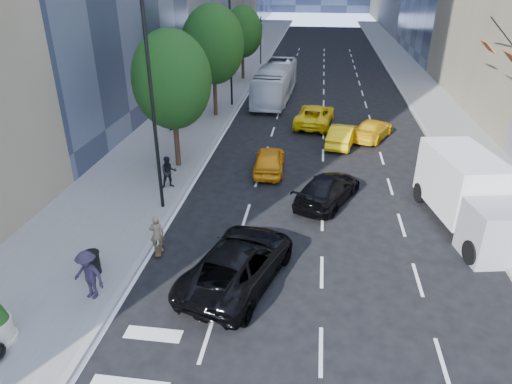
# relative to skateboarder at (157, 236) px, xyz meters

# --- Properties ---
(ground) EXTENTS (160.00, 160.00, 0.00)m
(ground) POSITION_rel_skateboarder_xyz_m (5.50, -0.39, -0.78)
(ground) COLOR black
(ground) RESTS_ON ground
(sidewalk_left) EXTENTS (6.00, 120.00, 0.15)m
(sidewalk_left) POSITION_rel_skateboarder_xyz_m (-3.50, 29.61, -0.71)
(sidewalk_left) COLOR slate
(sidewalk_left) RESTS_ON ground
(sidewalk_right) EXTENTS (4.00, 120.00, 0.15)m
(sidewalk_right) POSITION_rel_skateboarder_xyz_m (15.50, 29.61, -0.71)
(sidewalk_right) COLOR slate
(sidewalk_right) RESTS_ON ground
(lamp_near) EXTENTS (2.13, 0.22, 10.00)m
(lamp_near) POSITION_rel_skateboarder_xyz_m (-0.83, 3.61, 5.03)
(lamp_near) COLOR black
(lamp_near) RESTS_ON sidewalk_left
(lamp_far) EXTENTS (2.13, 0.22, 10.00)m
(lamp_far) POSITION_rel_skateboarder_xyz_m (-0.83, 21.61, 5.03)
(lamp_far) COLOR black
(lamp_far) RESTS_ON sidewalk_left
(tree_near) EXTENTS (4.20, 4.20, 7.46)m
(tree_near) POSITION_rel_skateboarder_xyz_m (-1.70, 8.61, 4.19)
(tree_near) COLOR black
(tree_near) RESTS_ON sidewalk_left
(tree_mid) EXTENTS (4.50, 4.50, 7.99)m
(tree_mid) POSITION_rel_skateboarder_xyz_m (-1.70, 18.61, 4.53)
(tree_mid) COLOR black
(tree_mid) RESTS_ON sidewalk_left
(tree_far) EXTENTS (3.90, 3.90, 6.92)m
(tree_far) POSITION_rel_skateboarder_xyz_m (-1.70, 31.61, 3.84)
(tree_far) COLOR black
(tree_far) RESTS_ON sidewalk_left
(traffic_signal) EXTENTS (2.48, 0.53, 5.20)m
(traffic_signal) POSITION_rel_skateboarder_xyz_m (-0.90, 39.61, 3.45)
(traffic_signal) COLOR black
(traffic_signal) RESTS_ON sidewalk_left
(skateboarder) EXTENTS (0.64, 0.50, 1.56)m
(skateboarder) POSITION_rel_skateboarder_xyz_m (0.00, 0.00, 0.00)
(skateboarder) COLOR brown
(skateboarder) RESTS_ON ground
(black_sedan_lincoln) EXTENTS (4.11, 6.21, 1.59)m
(black_sedan_lincoln) POSITION_rel_skateboarder_xyz_m (3.50, -1.32, 0.01)
(black_sedan_lincoln) COLOR black
(black_sedan_lincoln) RESTS_ON ground
(black_sedan_mercedes) EXTENTS (3.69, 5.17, 1.39)m
(black_sedan_mercedes) POSITION_rel_skateboarder_xyz_m (6.70, 5.39, -0.09)
(black_sedan_mercedes) COLOR black
(black_sedan_mercedes) RESTS_ON ground
(taxi_a) EXTENTS (1.77, 4.08, 1.37)m
(taxi_a) POSITION_rel_skateboarder_xyz_m (3.50, 8.74, -0.10)
(taxi_a) COLOR orange
(taxi_a) RESTS_ON ground
(taxi_b) EXTENTS (2.24, 4.31, 1.35)m
(taxi_b) POSITION_rel_skateboarder_xyz_m (7.67, 13.61, -0.10)
(taxi_b) COLOR yellow
(taxi_b) RESTS_ON ground
(taxi_c) EXTENTS (3.05, 5.51, 1.46)m
(taxi_c) POSITION_rel_skateboarder_xyz_m (5.83, 17.57, -0.05)
(taxi_c) COLOR yellow
(taxi_c) RESTS_ON ground
(taxi_d) EXTENTS (3.43, 4.77, 1.28)m
(taxi_d) POSITION_rel_skateboarder_xyz_m (9.70, 15.11, -0.14)
(taxi_d) COLOR #F1B40C
(taxi_d) RESTS_ON ground
(city_bus) EXTENTS (3.03, 10.80, 2.98)m
(city_bus) POSITION_rel_skateboarder_xyz_m (2.30, 24.39, 0.71)
(city_bus) COLOR silver
(city_bus) RESTS_ON ground
(box_truck) EXTENTS (3.51, 6.78, 3.09)m
(box_truck) POSITION_rel_skateboarder_xyz_m (12.64, 3.90, 0.79)
(box_truck) COLOR silver
(box_truck) RESTS_ON ground
(pedestrian_a) EXTENTS (1.01, 0.94, 1.67)m
(pedestrian_a) POSITION_rel_skateboarder_xyz_m (-1.30, 5.68, 0.21)
(pedestrian_a) COLOR black
(pedestrian_a) RESTS_ON sidewalk_left
(pedestrian_b) EXTENTS (1.07, 0.54, 1.76)m
(pedestrian_b) POSITION_rel_skateboarder_xyz_m (-3.84, 14.55, 0.25)
(pedestrian_b) COLOR black
(pedestrian_b) RESTS_ON sidewalk_left
(pedestrian_c) EXTENTS (1.32, 0.97, 1.83)m
(pedestrian_c) POSITION_rel_skateboarder_xyz_m (-1.30, -3.10, 0.28)
(pedestrian_c) COLOR #282132
(pedestrian_c) RESTS_ON sidewalk_left
(trash_can) EXTENTS (0.56, 0.56, 0.84)m
(trash_can) POSITION_rel_skateboarder_xyz_m (-1.87, -1.78, -0.21)
(trash_can) COLOR black
(trash_can) RESTS_ON sidewalk_left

